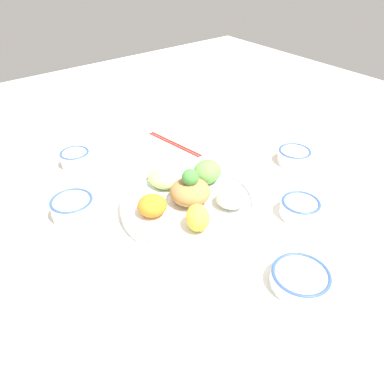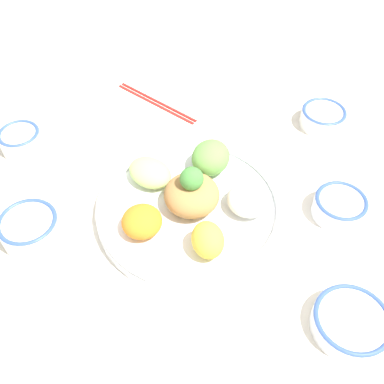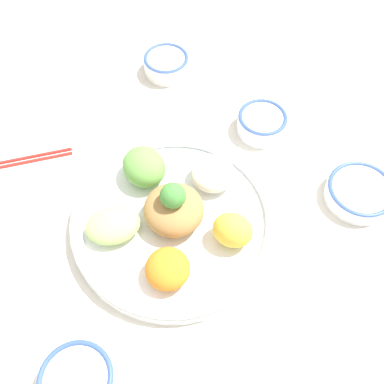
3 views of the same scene
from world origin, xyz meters
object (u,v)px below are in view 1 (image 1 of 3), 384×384
at_px(sauce_bowl_red, 300,278).
at_px(rice_bowl_plain, 300,207).
at_px(serving_spoon_extra, 93,326).
at_px(chopsticks_pair_near, 174,143).
at_px(salad_platter, 191,199).
at_px(sauce_bowl_far, 294,155).
at_px(serving_spoon_main, 38,175).
at_px(sauce_bowl_dark, 75,158).
at_px(rice_bowl_blue, 73,207).

xyz_separation_m(sauce_bowl_red, rice_bowl_plain, (-0.13, 0.16, 0.00)).
bearing_deg(serving_spoon_extra, chopsticks_pair_near, 140.78).
height_order(salad_platter, sauce_bowl_far, salad_platter).
bearing_deg(serving_spoon_main, chopsticks_pair_near, -50.53).
bearing_deg(sauce_bowl_far, sauce_bowl_dark, -126.52).
relative_size(salad_platter, serving_spoon_extra, 2.51).
height_order(salad_platter, sauce_bowl_red, salad_platter).
distance_m(sauce_bowl_red, chopsticks_pair_near, 0.60).
height_order(rice_bowl_plain, sauce_bowl_far, same).
distance_m(rice_bowl_blue, sauce_bowl_far, 0.61).
distance_m(salad_platter, chopsticks_pair_near, 0.32).
bearing_deg(serving_spoon_main, rice_bowl_blue, -126.49).
height_order(salad_platter, chopsticks_pair_near, salad_platter).
xyz_separation_m(salad_platter, rice_bowl_plain, (0.18, 0.18, -0.00)).
xyz_separation_m(sauce_bowl_far, serving_spoon_main, (-0.38, -0.60, -0.02)).
bearing_deg(rice_bowl_plain, sauce_bowl_dark, -149.05).
xyz_separation_m(chopsticks_pair_near, serving_spoon_extra, (0.43, -0.48, -0.00)).
relative_size(salad_platter, chopsticks_pair_near, 1.52).
xyz_separation_m(sauce_bowl_red, sauce_bowl_dark, (-0.66, -0.15, 0.01)).
bearing_deg(sauce_bowl_red, serving_spoon_extra, -114.19).
distance_m(sauce_bowl_dark, serving_spoon_main, 0.11).
relative_size(sauce_bowl_red, sauce_bowl_dark, 1.38).
bearing_deg(sauce_bowl_far, rice_bowl_blue, -105.05).
distance_m(rice_bowl_blue, serving_spoon_extra, 0.31).
height_order(rice_bowl_plain, chopsticks_pair_near, rice_bowl_plain).
bearing_deg(sauce_bowl_dark, sauce_bowl_red, 12.87).
relative_size(salad_platter, rice_bowl_blue, 3.39).
bearing_deg(serving_spoon_extra, rice_bowl_plain, 96.41).
distance_m(sauce_bowl_dark, chopsticks_pair_near, 0.30).
height_order(sauce_bowl_dark, chopsticks_pair_near, sauce_bowl_dark).
distance_m(sauce_bowl_far, chopsticks_pair_near, 0.36).
relative_size(sauce_bowl_dark, chopsticks_pair_near, 0.37).
relative_size(sauce_bowl_far, serving_spoon_extra, 0.69).
bearing_deg(sauce_bowl_red, chopsticks_pair_near, 166.91).
height_order(sauce_bowl_red, rice_bowl_blue, rice_bowl_blue).
height_order(chopsticks_pair_near, serving_spoon_extra, chopsticks_pair_near).
bearing_deg(sauce_bowl_far, serving_spoon_extra, -78.51).
xyz_separation_m(sauce_bowl_far, chopsticks_pair_near, (-0.29, -0.20, -0.02)).
bearing_deg(chopsticks_pair_near, salad_platter, 142.68).
distance_m(salad_platter, rice_bowl_blue, 0.27).
relative_size(rice_bowl_blue, sauce_bowl_far, 1.07).
bearing_deg(rice_bowl_plain, chopsticks_pair_near, -176.48).
distance_m(salad_platter, sauce_bowl_dark, 0.37).
relative_size(chopsticks_pair_near, serving_spoon_main, 1.87).
bearing_deg(chopsticks_pair_near, serving_spoon_main, 69.51).
xyz_separation_m(sauce_bowl_red, serving_spoon_main, (-0.67, -0.26, -0.01)).
height_order(sauce_bowl_red, sauce_bowl_far, sauce_bowl_far).
relative_size(salad_platter, sauce_bowl_dark, 4.09).
relative_size(salad_platter, rice_bowl_plain, 3.67).
height_order(sauce_bowl_dark, serving_spoon_extra, sauce_bowl_dark).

